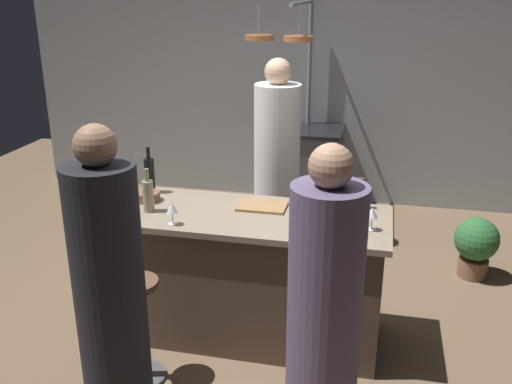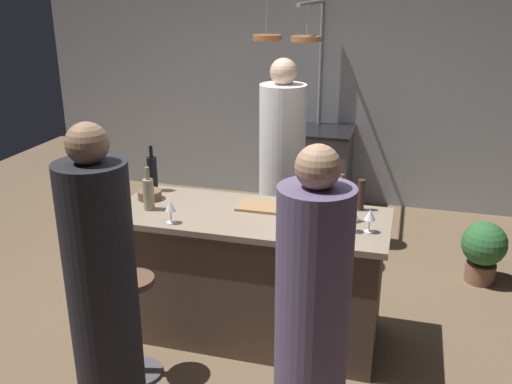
{
  "view_description": "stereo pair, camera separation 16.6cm",
  "coord_description": "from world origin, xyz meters",
  "views": [
    {
      "loc": [
        0.78,
        -3.3,
        2.29
      ],
      "look_at": [
        0.0,
        0.15,
        1.0
      ],
      "focal_mm": 39.64,
      "sensor_mm": 36.0,
      "label": 1
    },
    {
      "loc": [
        0.94,
        -3.26,
        2.29
      ],
      "look_at": [
        0.0,
        0.15,
        1.0
      ],
      "focal_mm": 39.64,
      "sensor_mm": 36.0,
      "label": 2
    }
  ],
  "objects": [
    {
      "name": "guest_right",
      "position": [
        0.59,
        -0.98,
        0.77
      ],
      "size": [
        0.35,
        0.35,
        1.67
      ],
      "color": "#594C6B",
      "rests_on": "ground_plane"
    },
    {
      "name": "guest_left",
      "position": [
        -0.5,
        -1.02,
        0.79
      ],
      "size": [
        0.36,
        0.36,
        1.71
      ],
      "color": "black",
      "rests_on": "ground_plane"
    },
    {
      "name": "bar_stool_right",
      "position": [
        0.56,
        -0.62,
        0.38
      ],
      "size": [
        0.28,
        0.28,
        0.68
      ],
      "color": "#4C4C51",
      "rests_on": "ground_plane"
    },
    {
      "name": "pepper_mill",
      "position": [
        0.68,
        0.27,
        1.01
      ],
      "size": [
        0.05,
        0.05,
        0.21
      ],
      "primitive_type": "cylinder",
      "color": "#382319",
      "rests_on": "kitchen_island"
    },
    {
      "name": "back_wall",
      "position": [
        0.0,
        2.85,
        1.3
      ],
      "size": [
        6.4,
        0.16,
        2.6
      ],
      "primitive_type": "cube",
      "color": "#9EA3A8",
      "rests_on": "ground_plane"
    },
    {
      "name": "mixing_bowl_ceramic",
      "position": [
        0.47,
        0.16,
        0.93
      ],
      "size": [
        0.16,
        0.16,
        0.06
      ],
      "primitive_type": "cylinder",
      "color": "silver",
      "rests_on": "kitchen_island"
    },
    {
      "name": "ground_plane",
      "position": [
        0.0,
        0.0,
        0.0
      ],
      "size": [
        9.0,
        9.0,
        0.0
      ],
      "primitive_type": "plane",
      "color": "brown"
    },
    {
      "name": "wine_bottle_dark",
      "position": [
        -0.8,
        0.25,
        1.03
      ],
      "size": [
        0.07,
        0.07,
        0.33
      ],
      "color": "black",
      "rests_on": "kitchen_island"
    },
    {
      "name": "wine_bottle_rose",
      "position": [
        0.45,
        -0.21,
        1.03
      ],
      "size": [
        0.07,
        0.07,
        0.33
      ],
      "color": "#B78C8E",
      "rests_on": "kitchen_island"
    },
    {
      "name": "mixing_bowl_wooden",
      "position": [
        -0.75,
        0.08,
        0.93
      ],
      "size": [
        0.16,
        0.16,
        0.06
      ],
      "primitive_type": "cylinder",
      "color": "brown",
      "rests_on": "kitchen_island"
    },
    {
      "name": "cutting_board",
      "position": [
        0.05,
        0.13,
        0.91
      ],
      "size": [
        0.32,
        0.22,
        0.02
      ],
      "primitive_type": "cube",
      "color": "#997047",
      "rests_on": "kitchen_island"
    },
    {
      "name": "wine_bottle_amber",
      "position": [
        0.58,
        0.04,
        1.02
      ],
      "size": [
        0.07,
        0.07,
        0.31
      ],
      "color": "brown",
      "rests_on": "kitchen_island"
    },
    {
      "name": "wine_glass_by_chef",
      "position": [
        -0.43,
        -0.27,
        1.01
      ],
      "size": [
        0.07,
        0.07,
        0.15
      ],
      "color": "silver",
      "rests_on": "kitchen_island"
    },
    {
      "name": "wine_glass_near_left_guest",
      "position": [
        0.67,
        -0.1,
        1.01
      ],
      "size": [
        0.07,
        0.07,
        0.15
      ],
      "color": "silver",
      "rests_on": "kitchen_island"
    },
    {
      "name": "potted_plant",
      "position": [
        1.62,
        1.21,
        0.3
      ],
      "size": [
        0.36,
        0.36,
        0.52
      ],
      "color": "brown",
      "rests_on": "ground_plane"
    },
    {
      "name": "wine_glass_near_right_guest",
      "position": [
        0.77,
        -0.08,
        1.01
      ],
      "size": [
        0.07,
        0.07,
        0.15
      ],
      "color": "silver",
      "rests_on": "kitchen_island"
    },
    {
      "name": "bar_stool_left",
      "position": [
        -0.54,
        -0.62,
        0.38
      ],
      "size": [
        0.28,
        0.28,
        0.68
      ],
      "color": "#4C4C51",
      "rests_on": "ground_plane"
    },
    {
      "name": "kitchen_island",
      "position": [
        0.0,
        0.0,
        0.45
      ],
      "size": [
        1.8,
        0.72,
        0.9
      ],
      "color": "brown",
      "rests_on": "ground_plane"
    },
    {
      "name": "wine_bottle_white",
      "position": [
        -0.66,
        -0.1,
        1.01
      ],
      "size": [
        0.07,
        0.07,
        0.29
      ],
      "color": "gray",
      "rests_on": "kitchen_island"
    },
    {
      "name": "chef",
      "position": [
        -0.03,
        1.07,
        0.82
      ],
      "size": [
        0.37,
        0.37,
        1.77
      ],
      "color": "white",
      "rests_on": "ground_plane"
    },
    {
      "name": "overhead_pot_rack",
      "position": [
        -0.06,
        2.04,
        1.63
      ],
      "size": [
        0.6,
        1.31,
        2.17
      ],
      "color": "gray",
      "rests_on": "ground_plane"
    },
    {
      "name": "stove_range",
      "position": [
        0.0,
        2.45,
        0.45
      ],
      "size": [
        0.8,
        0.64,
        0.89
      ],
      "color": "#47474C",
      "rests_on": "ground_plane"
    }
  ]
}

